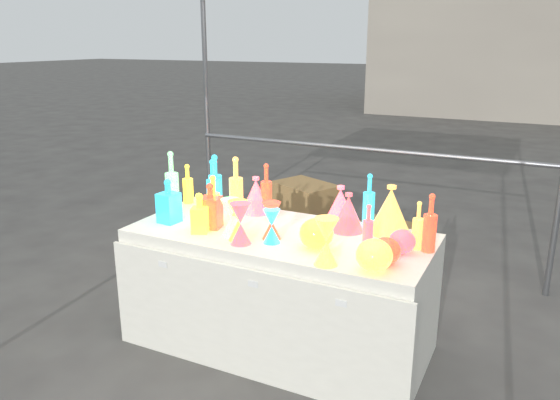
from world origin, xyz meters
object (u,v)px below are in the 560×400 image
at_px(display_table, 279,290).
at_px(decanter_0, 200,213).
at_px(globe_0, 316,235).
at_px(cardboard_box_closed, 305,204).
at_px(bottle_0, 188,184).
at_px(hourglass_0, 271,221).
at_px(lampshade_0, 256,195).

height_order(display_table, decanter_0, decanter_0).
distance_m(display_table, globe_0, 0.56).
xyz_separation_m(cardboard_box_closed, bottle_0, (-0.05, -1.92, 0.67)).
bearing_deg(hourglass_0, lampshade_0, 128.68).
height_order(display_table, cardboard_box_closed, display_table).
bearing_deg(display_table, lampshade_0, 137.50).
height_order(display_table, lampshade_0, lampshade_0).
height_order(cardboard_box_closed, hourglass_0, hourglass_0).
height_order(globe_0, lampshade_0, lampshade_0).
relative_size(display_table, bottle_0, 6.63).
bearing_deg(bottle_0, display_table, -17.79).
xyz_separation_m(display_table, bottle_0, (-0.85, 0.27, 0.51)).
bearing_deg(display_table, decanter_0, -154.41).
xyz_separation_m(cardboard_box_closed, lampshade_0, (0.48, -1.91, 0.65)).
bearing_deg(hourglass_0, display_table, 92.51).
distance_m(bottle_0, lampshade_0, 0.53).
bearing_deg(bottle_0, decanter_0, -48.34).
height_order(hourglass_0, globe_0, hourglass_0).
xyz_separation_m(cardboard_box_closed, decanter_0, (0.37, -2.40, 0.65)).
xyz_separation_m(globe_0, lampshade_0, (-0.61, 0.43, 0.05)).
height_order(bottle_0, globe_0, bottle_0).
bearing_deg(lampshade_0, cardboard_box_closed, 117.43).
bearing_deg(cardboard_box_closed, hourglass_0, -46.74).
bearing_deg(decanter_0, hourglass_0, -10.48).
bearing_deg(hourglass_0, cardboard_box_closed, 109.20).
distance_m(bottle_0, hourglass_0, 0.94).
height_order(display_table, hourglass_0, hourglass_0).
height_order(cardboard_box_closed, lampshade_0, lampshade_0).
bearing_deg(globe_0, display_table, 154.96).
bearing_deg(lampshade_0, bottle_0, -165.00).
distance_m(decanter_0, lampshade_0, 0.51).
bearing_deg(decanter_0, display_table, 2.94).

